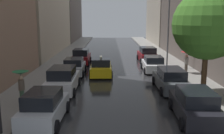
% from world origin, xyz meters
% --- Properties ---
extents(ground_plane, '(28.00, 72.00, 0.04)m').
position_xyz_m(ground_plane, '(0.00, 24.00, -0.02)').
color(ground_plane, '#242427').
extents(sidewalk_left, '(3.00, 72.00, 0.15)m').
position_xyz_m(sidewalk_left, '(-6.50, 24.00, 0.07)').
color(sidewalk_left, gray).
rests_on(sidewalk_left, ground).
extents(sidewalk_right, '(3.00, 72.00, 0.15)m').
position_xyz_m(sidewalk_right, '(6.50, 24.00, 0.07)').
color(sidewalk_right, gray).
rests_on(sidewalk_right, ground).
extents(building_right_far, '(6.00, 16.65, 13.52)m').
position_xyz_m(building_right_far, '(11.00, 45.65, 6.76)').
color(building_right_far, '#9E9384').
rests_on(building_right_far, ground).
extents(parked_car_left_nearest, '(2.10, 4.08, 1.67)m').
position_xyz_m(parked_car_left_nearest, '(-3.87, 5.40, 0.78)').
color(parked_car_left_nearest, '#B2B7BF').
rests_on(parked_car_left_nearest, ground).
extents(parked_car_left_second, '(2.13, 4.62, 1.79)m').
position_xyz_m(parked_car_left_second, '(-3.93, 11.05, 0.83)').
color(parked_car_left_second, silver).
rests_on(parked_car_left_second, ground).
extents(parked_car_left_third, '(2.04, 4.02, 1.55)m').
position_xyz_m(parked_car_left_third, '(-3.86, 16.57, 0.73)').
color(parked_car_left_third, '#B2B7BF').
rests_on(parked_car_left_third, ground).
extents(parked_car_left_fourth, '(2.06, 4.11, 1.74)m').
position_xyz_m(parked_car_left_fourth, '(-3.79, 22.02, 0.81)').
color(parked_car_left_fourth, maroon).
rests_on(parked_car_left_fourth, ground).
extents(parked_car_right_nearest, '(2.24, 4.44, 1.66)m').
position_xyz_m(parked_car_right_nearest, '(3.91, 5.70, 0.78)').
color(parked_car_right_nearest, black).
rests_on(parked_car_right_nearest, ground).
extents(parked_car_right_second, '(2.09, 4.70, 1.64)m').
position_xyz_m(parked_car_right_second, '(3.94, 11.26, 0.77)').
color(parked_car_right_second, '#474C51').
rests_on(parked_car_right_second, ground).
extents(parked_car_right_third, '(2.14, 4.09, 1.54)m').
position_xyz_m(parked_car_right_third, '(3.75, 17.84, 0.72)').
color(parked_car_right_third, silver).
rests_on(parked_car_right_third, ground).
extents(parked_car_right_fourth, '(2.26, 4.28, 1.77)m').
position_xyz_m(parked_car_right_fourth, '(4.00, 23.57, 0.82)').
color(parked_car_right_fourth, maroon).
rests_on(parked_car_right_fourth, ground).
extents(taxi_midroad, '(2.15, 4.41, 1.81)m').
position_xyz_m(taxi_midroad, '(-1.35, 16.22, 0.76)').
color(taxi_midroad, yellow).
rests_on(taxi_midroad, ground).
extents(pedestrian_foreground, '(1.09, 1.09, 1.96)m').
position_xyz_m(pedestrian_foreground, '(6.66, 16.66, 1.61)').
color(pedestrian_foreground, brown).
rests_on(pedestrian_foreground, sidewalk_right).
extents(pedestrian_near_tree, '(0.97, 0.97, 1.97)m').
position_xyz_m(pedestrian_near_tree, '(-5.87, 7.99, 1.57)').
color(pedestrian_near_tree, '#38513D').
rests_on(pedestrian_near_tree, sidewalk_left).
extents(street_tree_right, '(4.62, 4.62, 6.97)m').
position_xyz_m(street_tree_right, '(5.89, 9.96, 4.79)').
color(street_tree_right, '#513823').
rests_on(street_tree_right, sidewalk_right).
extents(lamp_post_right, '(0.60, 0.28, 7.19)m').
position_xyz_m(lamp_post_right, '(5.55, 19.85, 4.28)').
color(lamp_post_right, '#595B60').
rests_on(lamp_post_right, sidewalk_right).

